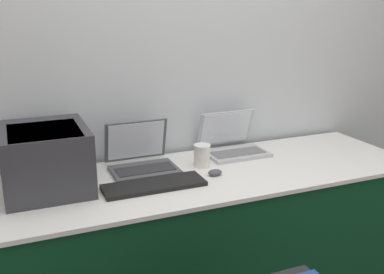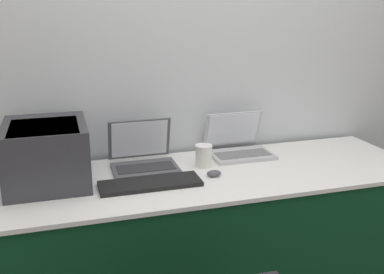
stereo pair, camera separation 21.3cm
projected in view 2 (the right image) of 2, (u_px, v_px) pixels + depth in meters
wall_back at (189, 60)px, 2.44m from camera, size 8.00×0.05×2.60m
table at (211, 244)px, 2.32m from camera, size 2.12×0.70×0.79m
printer at (46, 151)px, 2.04m from camera, size 0.37×0.43×0.28m
laptop_left at (143, 157)px, 2.27m from camera, size 0.32×0.29×0.23m
laptop_right at (238, 145)px, 2.47m from camera, size 0.33×0.29×0.22m
external_keyboard at (150, 184)px, 2.05m from camera, size 0.46×0.16×0.02m
coffee_cup at (204, 156)px, 2.27m from camera, size 0.09×0.09×0.11m
mouse at (214, 173)px, 2.16m from camera, size 0.07×0.05×0.03m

